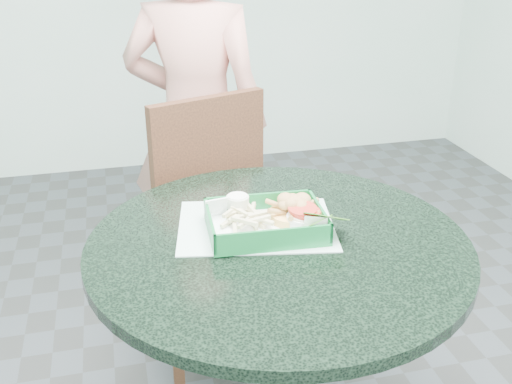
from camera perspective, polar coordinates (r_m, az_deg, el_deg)
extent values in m
cylinder|color=black|center=(1.67, 1.93, -16.28)|extent=(0.09, 0.09, 0.70)
cylinder|color=#233229|center=(1.47, 2.13, -5.74)|extent=(0.93, 0.93, 0.03)
cube|color=black|center=(2.04, -3.34, -5.53)|extent=(0.43, 0.43, 0.04)
cube|color=black|center=(2.11, -4.51, 2.98)|extent=(0.43, 0.04, 0.46)
cube|color=black|center=(2.01, -7.51, -14.56)|extent=(0.04, 0.04, 0.43)
cube|color=black|center=(2.06, 3.03, -13.09)|extent=(0.04, 0.04, 0.43)
cube|color=black|center=(2.30, -8.66, -8.84)|extent=(0.04, 0.04, 0.43)
cube|color=black|center=(2.35, 0.42, -7.73)|extent=(0.04, 0.04, 0.43)
imported|color=tan|center=(2.31, -5.70, 6.69)|extent=(0.66, 0.56, 1.54)
cube|color=silver|center=(1.52, 0.01, -3.86)|extent=(0.43, 0.36, 0.00)
cube|color=#0F642C|center=(1.49, 0.91, -4.30)|extent=(0.28, 0.21, 0.01)
cube|color=white|center=(1.48, 0.91, -4.10)|extent=(0.27, 0.19, 0.00)
cube|color=#0F642C|center=(1.56, -0.01, -1.68)|extent=(0.28, 0.01, 0.05)
cube|color=#0F642C|center=(1.39, 1.96, -5.20)|extent=(0.28, 0.01, 0.05)
cube|color=#0F642C|center=(1.51, 5.95, -2.73)|extent=(0.01, 0.21, 0.05)
cube|color=#0F642C|center=(1.45, -4.34, -3.94)|extent=(0.01, 0.21, 0.05)
cylinder|color=#E8AF59|center=(1.52, 3.52, -2.81)|extent=(0.13, 0.13, 0.02)
cylinder|color=beige|center=(1.53, -1.91, -1.67)|extent=(0.06, 0.06, 0.03)
cylinder|color=white|center=(1.52, -1.91, -1.11)|extent=(0.05, 0.05, 0.00)
cylinder|color=white|center=(1.49, 4.55, -3.31)|extent=(0.09, 0.09, 0.03)
torus|color=beige|center=(1.48, 4.57, -2.69)|extent=(0.08, 0.08, 0.01)
cylinder|color=red|center=(1.47, 4.58, -2.38)|extent=(0.07, 0.07, 0.01)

